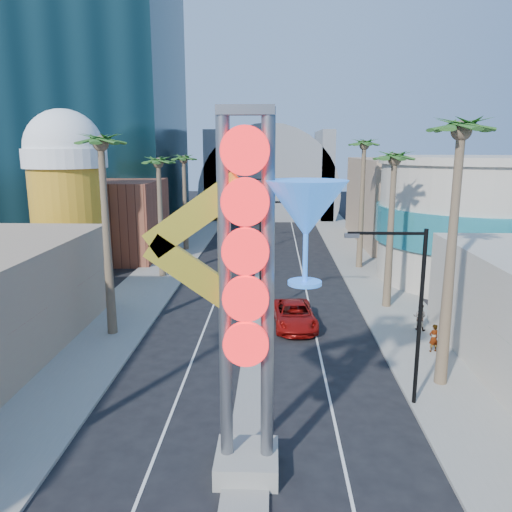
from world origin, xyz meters
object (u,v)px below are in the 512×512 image
at_px(neon_sign, 271,274).
at_px(pedestrian_a, 434,338).
at_px(pedestrian_b, 420,317).
at_px(red_pickup, 294,315).

relative_size(neon_sign, pedestrian_a, 7.86).
height_order(neon_sign, pedestrian_b, neon_sign).
bearing_deg(pedestrian_a, red_pickup, -46.70).
xyz_separation_m(neon_sign, pedestrian_a, (8.98, 10.83, -6.36)).
distance_m(neon_sign, pedestrian_a, 15.44).
height_order(neon_sign, pedestrian_a, neon_sign).
height_order(pedestrian_a, pedestrian_b, pedestrian_b).
distance_m(neon_sign, red_pickup, 16.35).
distance_m(neon_sign, pedestrian_b, 18.06).
bearing_deg(red_pickup, neon_sign, -99.89).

